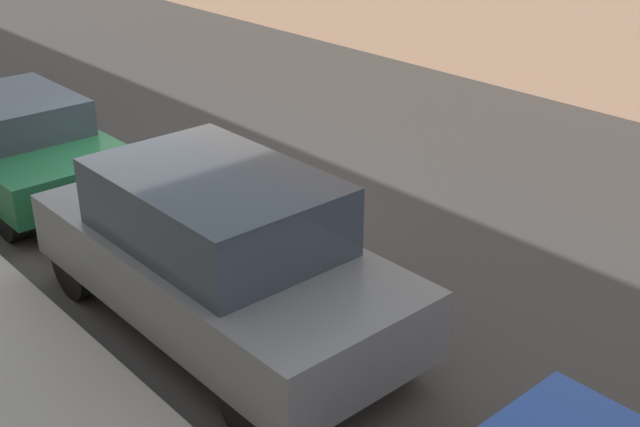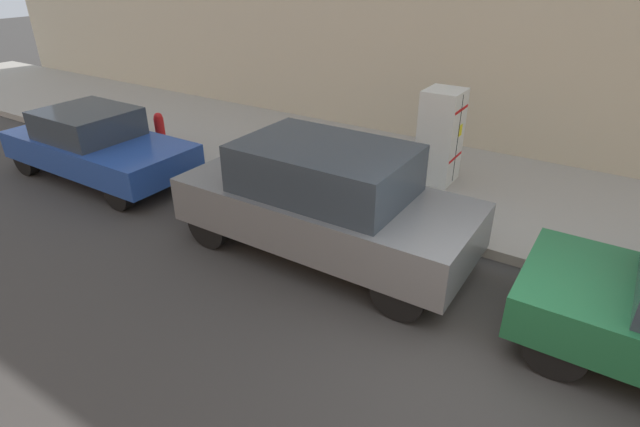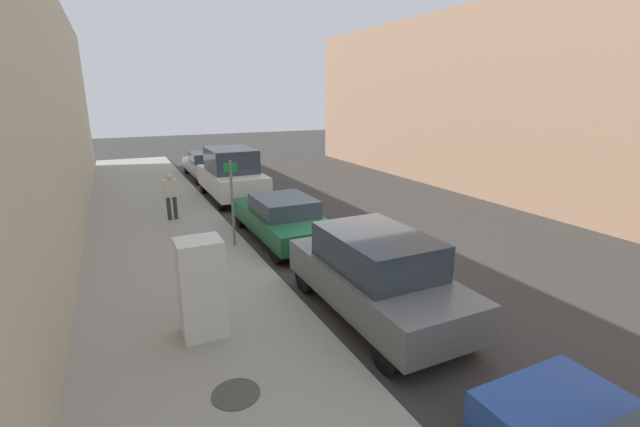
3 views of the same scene
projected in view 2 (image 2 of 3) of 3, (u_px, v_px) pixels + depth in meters
ground_plane at (482, 370)px, 5.62m from camera, size 80.00×80.00×0.00m
sidewalk_slab at (558, 210)px, 8.95m from camera, size 4.30×44.00×0.17m
discarded_refrigerator at (440, 136)px, 9.56m from camera, size 0.77×0.69×1.79m
manhole_cover at (352, 161)px, 10.83m from camera, size 0.70×0.70×0.02m
fire_hydrant at (160, 129)px, 11.54m from camera, size 0.22×0.22×0.79m
parked_hatchback_blue at (97, 145)px, 10.18m from camera, size 1.76×4.17×1.42m
parked_suv_gray at (325, 200)px, 7.44m from camera, size 1.89×4.51×1.77m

